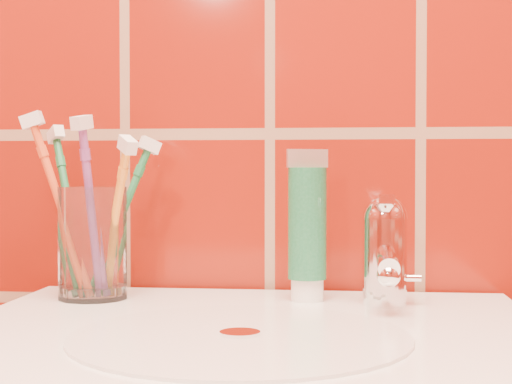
# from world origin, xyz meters

# --- Properties ---
(glass_tumbler) EXTENTS (0.09, 0.09, 0.13)m
(glass_tumbler) POSITION_xyz_m (-0.19, 1.10, 0.91)
(glass_tumbler) COLOR white
(glass_tumbler) RESTS_ON pedestal_sink
(toothpaste_tube) EXTENTS (0.05, 0.04, 0.17)m
(toothpaste_tube) POSITION_xyz_m (0.05, 1.11, 0.93)
(toothpaste_tube) COLOR white
(toothpaste_tube) RESTS_ON pedestal_sink
(faucet) EXTENTS (0.05, 0.11, 0.12)m
(faucet) POSITION_xyz_m (0.14, 1.09, 0.91)
(faucet) COLOR white
(faucet) RESTS_ON pedestal_sink
(toothbrush_0) EXTENTS (0.15, 0.15, 0.20)m
(toothbrush_0) POSITION_xyz_m (-0.16, 1.08, 0.94)
(toothbrush_0) COLOR orange
(toothbrush_0) RESTS_ON glass_tumbler
(toothbrush_1) EXTENTS (0.16, 0.17, 0.22)m
(toothbrush_1) POSITION_xyz_m (-0.23, 1.12, 0.95)
(toothbrush_1) COLOR #1F7645
(toothbrush_1) RESTS_ON glass_tumbler
(toothbrush_2) EXTENTS (0.10, 0.10, 0.21)m
(toothbrush_2) POSITION_xyz_m (-0.23, 1.09, 0.95)
(toothbrush_2) COLOR #DB5426
(toothbrush_2) RESTS_ON glass_tumbler
(toothbrush_3) EXTENTS (0.16, 0.14, 0.20)m
(toothbrush_3) POSITION_xyz_m (-0.17, 1.13, 0.94)
(toothbrush_3) COLOR #1C6B3C
(toothbrush_3) RESTS_ON glass_tumbler
(toothbrush_4) EXTENTS (0.06, 0.09, 0.22)m
(toothbrush_4) POSITION_xyz_m (-0.19, 1.08, 0.95)
(toothbrush_4) COLOR #834390
(toothbrush_4) RESTS_ON glass_tumbler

